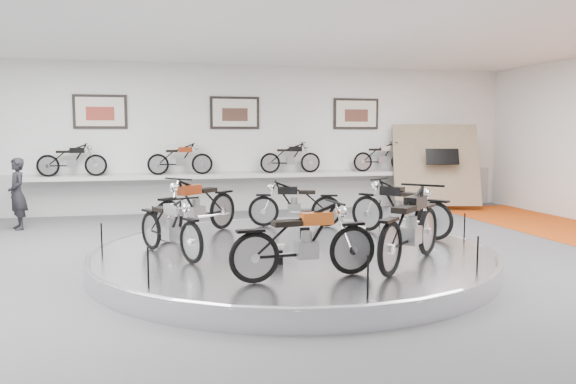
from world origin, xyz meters
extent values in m
plane|color=#545457|center=(0.00, 0.00, 0.00)|extent=(16.00, 16.00, 0.00)
plane|color=white|center=(0.00, 0.00, 4.00)|extent=(16.00, 16.00, 0.00)
plane|color=white|center=(0.00, 7.00, 2.00)|extent=(16.00, 0.00, 16.00)
cube|color=#BCBCBA|center=(0.00, 6.98, 0.55)|extent=(15.68, 0.04, 1.10)
cylinder|color=silver|center=(0.00, 0.30, 0.15)|extent=(6.40, 6.40, 0.30)
torus|color=#B2B2BA|center=(0.00, 0.30, 0.27)|extent=(6.40, 6.40, 0.10)
cube|color=silver|center=(0.00, 6.70, 1.00)|extent=(11.00, 0.55, 0.10)
cube|color=silver|center=(-3.50, 6.96, 2.70)|extent=(1.35, 0.06, 0.88)
cube|color=silver|center=(0.00, 6.96, 2.70)|extent=(1.35, 0.06, 0.88)
cube|color=silver|center=(3.50, 6.96, 2.70)|extent=(1.35, 0.06, 0.88)
cube|color=gray|center=(5.60, 6.10, 1.25)|extent=(2.56, 1.52, 2.30)
imported|color=black|center=(-5.15, 5.08, 0.80)|extent=(0.60, 0.69, 1.61)
camera|label=1|loc=(-2.12, -8.39, 2.15)|focal=35.00mm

